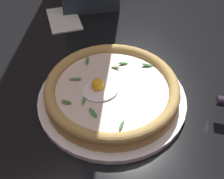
{
  "coord_description": "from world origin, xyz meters",
  "views": [
    {
      "loc": [
        -0.16,
        -0.41,
        0.47
      ],
      "look_at": [
        -0.01,
        0.0,
        0.03
      ],
      "focal_mm": 46.32,
      "sensor_mm": 36.0,
      "label": 1
    }
  ],
  "objects": [
    {
      "name": "pizza_plate",
      "position": [
        -0.01,
        0.0,
        0.01
      ],
      "size": [
        0.33,
        0.33,
        0.01
      ],
      "primitive_type": "cylinder",
      "color": "white",
      "rests_on": "ground"
    },
    {
      "name": "ground_plane",
      "position": [
        0.0,
        0.0,
        -0.01
      ],
      "size": [
        2.4,
        2.4,
        0.03
      ],
      "primitive_type": "cube",
      "color": "black",
      "rests_on": "ground"
    },
    {
      "name": "pizza",
      "position": [
        -0.01,
        0.0,
        0.03
      ],
      "size": [
        0.29,
        0.29,
        0.05
      ],
      "color": "tan",
      "rests_on": "pizza_plate"
    },
    {
      "name": "folded_napkin",
      "position": [
        -0.03,
        0.36,
        0.0
      ],
      "size": [
        0.1,
        0.15,
        0.01
      ],
      "primitive_type": "cube",
      "rotation": [
        0.0,
        0.0,
        1.5
      ],
      "color": "white",
      "rests_on": "ground"
    }
  ]
}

